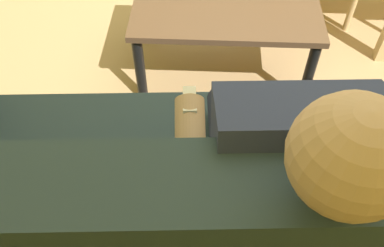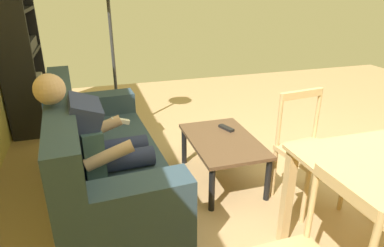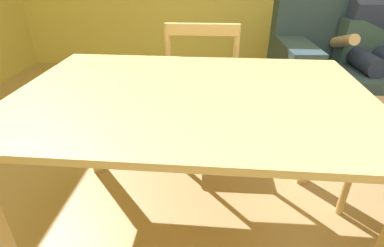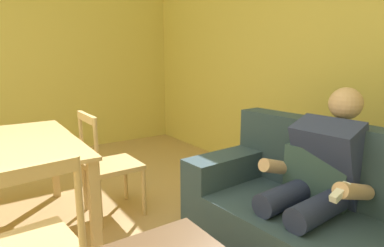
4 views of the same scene
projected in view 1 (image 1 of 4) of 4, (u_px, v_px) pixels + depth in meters
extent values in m
cube|color=#2D4251|center=(192.00, 211.00, 1.52)|extent=(2.10, 0.95, 0.40)
cube|color=#2D4251|center=(194.00, 238.00, 0.98)|extent=(2.06, 0.33, 0.51)
cube|color=#365258|center=(299.00, 193.00, 1.14)|extent=(0.42, 0.22, 0.36)
cube|color=navy|center=(293.00, 201.00, 1.03)|extent=(0.42, 0.41, 0.59)
sphere|color=#DBAD89|center=(351.00, 156.00, 0.66)|extent=(0.21, 0.21, 0.21)
cylinder|color=navy|center=(300.00, 146.00, 1.38)|extent=(0.18, 0.45, 0.15)
cylinder|color=#DBAD89|center=(277.00, 142.00, 1.73)|extent=(0.11, 0.11, 0.40)
cube|color=black|center=(269.00, 149.00, 1.90)|extent=(0.12, 0.25, 0.08)
cylinder|color=navy|center=(233.00, 147.00, 1.38)|extent=(0.18, 0.45, 0.15)
cylinder|color=#DBAD89|center=(224.00, 143.00, 1.72)|extent=(0.11, 0.11, 0.40)
cube|color=black|center=(220.00, 150.00, 1.90)|extent=(0.12, 0.25, 0.08)
cylinder|color=#DBAD89|center=(365.00, 151.00, 1.20)|extent=(0.11, 0.36, 0.19)
cylinder|color=#DBAD89|center=(190.00, 154.00, 1.20)|extent=(0.11, 0.36, 0.19)
cube|color=white|center=(190.00, 103.00, 1.27)|extent=(0.05, 0.16, 0.08)
cube|color=brown|center=(226.00, 5.00, 2.00)|extent=(0.88, 0.57, 0.03)
cylinder|color=black|center=(297.00, 13.00, 2.30)|extent=(0.05, 0.05, 0.38)
cylinder|color=black|center=(151.00, 9.00, 2.33)|extent=(0.05, 0.05, 0.38)
cylinder|color=black|center=(309.00, 75.00, 1.99)|extent=(0.05, 0.05, 0.38)
cylinder|color=black|center=(140.00, 69.00, 2.01)|extent=(0.05, 0.05, 0.38)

